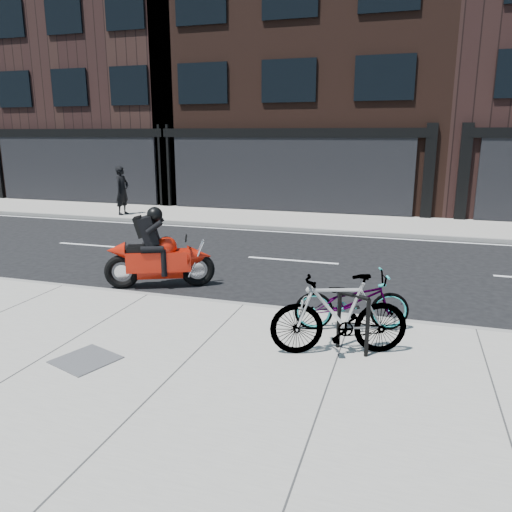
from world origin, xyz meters
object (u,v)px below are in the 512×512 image
(bike_rack, at_px, (353,318))
(bicycle_front, at_px, (352,301))
(bicycle_rear, at_px, (339,314))
(utility_grate, at_px, (86,360))
(motorcycle, at_px, (164,255))
(pedestrian, at_px, (122,190))

(bike_rack, height_order, bicycle_front, bicycle_front)
(bike_rack, height_order, bicycle_rear, bicycle_rear)
(bicycle_front, bearing_deg, utility_grate, 106.64)
(bicycle_front, xyz_separation_m, motorcycle, (-4.15, 1.56, 0.10))
(bicycle_front, xyz_separation_m, pedestrian, (-9.97, 9.29, 0.45))
(pedestrian, xyz_separation_m, utility_grate, (6.56, -11.56, -0.93))
(bicycle_rear, height_order, pedestrian, pedestrian)
(motorcycle, height_order, pedestrian, pedestrian)
(motorcycle, bearing_deg, bicycle_rear, -55.75)
(utility_grate, bearing_deg, bicycle_rear, 21.22)
(bicycle_front, relative_size, utility_grate, 2.45)
(motorcycle, distance_m, pedestrian, 9.68)
(motorcycle, relative_size, pedestrian, 1.18)
(pedestrian, relative_size, utility_grate, 2.50)
(motorcycle, bearing_deg, pedestrian, 102.99)
(bicycle_rear, height_order, motorcycle, motorcycle)
(motorcycle, xyz_separation_m, utility_grate, (0.74, -3.82, -0.57))
(bike_rack, relative_size, bicycle_front, 0.48)
(bike_rack, relative_size, pedestrian, 0.47)
(bicycle_rear, xyz_separation_m, pedestrian, (-9.90, 10.26, 0.35))
(utility_grate, bearing_deg, bike_rack, 21.71)
(bike_rack, distance_m, bicycle_rear, 0.23)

